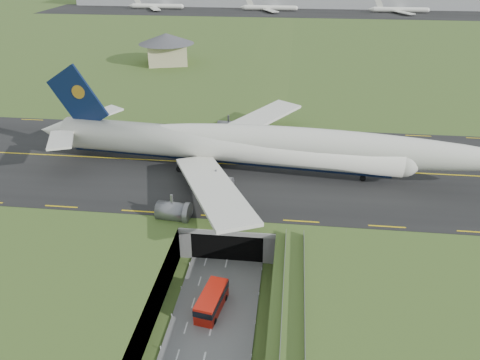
# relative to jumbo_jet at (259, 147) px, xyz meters

# --- Properties ---
(ground) EXTENTS (900.00, 900.00, 0.00)m
(ground) POSITION_rel_jumbo_jet_xyz_m (-3.32, -30.25, -11.57)
(ground) COLOR #415E25
(ground) RESTS_ON ground
(airfield_deck) EXTENTS (800.00, 800.00, 6.00)m
(airfield_deck) POSITION_rel_jumbo_jet_xyz_m (-3.32, -30.25, -8.57)
(airfield_deck) COLOR gray
(airfield_deck) RESTS_ON ground
(trench_road) EXTENTS (12.00, 75.00, 0.20)m
(trench_road) POSITION_rel_jumbo_jet_xyz_m (-3.32, -37.75, -11.47)
(trench_road) COLOR slate
(trench_road) RESTS_ON ground
(taxiway) EXTENTS (800.00, 44.00, 0.18)m
(taxiway) POSITION_rel_jumbo_jet_xyz_m (-3.32, 2.75, -5.48)
(taxiway) COLOR black
(taxiway) RESTS_ON airfield_deck
(tunnel_portal) EXTENTS (17.00, 22.30, 6.00)m
(tunnel_portal) POSITION_rel_jumbo_jet_xyz_m (-3.32, -13.54, -8.23)
(tunnel_portal) COLOR gray
(tunnel_portal) RESTS_ON ground
(jumbo_jet) EXTENTS (98.03, 62.20, 20.67)m
(jumbo_jet) POSITION_rel_jumbo_jet_xyz_m (0.00, 0.00, 0.00)
(jumbo_jet) COLOR white
(jumbo_jet) RESTS_ON ground
(shuttle_tram) EXTENTS (4.09, 7.92, 3.08)m
(shuttle_tram) POSITION_rel_jumbo_jet_xyz_m (-3.86, -34.24, -9.88)
(shuttle_tram) COLOR red
(shuttle_tram) RESTS_ON ground
(service_building) EXTENTS (25.73, 25.73, 11.31)m
(service_building) POSITION_rel_jumbo_jet_xyz_m (-42.05, 89.98, 1.13)
(service_building) COLOR #BDB388
(service_building) RESTS_ON ground
(distant_hills) EXTENTS (700.00, 91.00, 60.00)m
(distant_hills) POSITION_rel_jumbo_jet_xyz_m (61.05, 399.75, -15.57)
(distant_hills) COLOR #4E5E5C
(distant_hills) RESTS_ON ground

